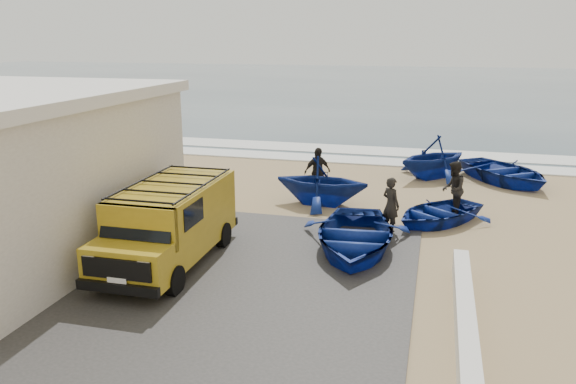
# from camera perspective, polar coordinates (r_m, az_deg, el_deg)

# --- Properties ---
(ground) EXTENTS (160.00, 160.00, 0.00)m
(ground) POSITION_cam_1_polar(r_m,az_deg,el_deg) (15.22, -2.21, -6.05)
(ground) COLOR tan
(slab) EXTENTS (12.00, 10.00, 0.05)m
(slab) POSITION_cam_1_polar(r_m,az_deg,el_deg) (14.22, -12.42, -7.92)
(slab) COLOR #3D3A38
(slab) RESTS_ON ground
(ocean) EXTENTS (180.00, 88.00, 0.01)m
(ocean) POSITION_cam_1_polar(r_m,az_deg,el_deg) (69.87, 11.62, 10.63)
(ocean) COLOR #385166
(ocean) RESTS_ON ground
(surf_line) EXTENTS (180.00, 1.60, 0.06)m
(surf_line) POSITION_cam_1_polar(r_m,az_deg,el_deg) (26.46, 5.44, 3.31)
(surf_line) COLOR white
(surf_line) RESTS_ON ground
(surf_wash) EXTENTS (180.00, 2.20, 0.04)m
(surf_wash) POSITION_cam_1_polar(r_m,az_deg,el_deg) (28.88, 6.28, 4.30)
(surf_wash) COLOR white
(surf_wash) RESTS_ON ground
(parapet) EXTENTS (0.35, 6.00, 0.55)m
(parapet) POSITION_cam_1_polar(r_m,az_deg,el_deg) (11.82, 17.51, -12.01)
(parapet) COLOR silver
(parapet) RESTS_ON ground
(van) EXTENTS (2.02, 4.89, 2.09)m
(van) POSITION_cam_1_polar(r_m,az_deg,el_deg) (14.40, -11.90, -2.91)
(van) COLOR #AF8F1A
(van) RESTS_ON ground
(boat_near_left) EXTENTS (3.48, 4.61, 0.90)m
(boat_near_left) POSITION_cam_1_polar(r_m,az_deg,el_deg) (15.17, 6.72, -4.40)
(boat_near_left) COLOR navy
(boat_near_left) RESTS_ON ground
(boat_near_right) EXTENTS (3.94, 4.09, 0.69)m
(boat_near_right) POSITION_cam_1_polar(r_m,az_deg,el_deg) (17.95, 14.92, -2.02)
(boat_near_right) COLOR navy
(boat_near_right) RESTS_ON ground
(boat_mid_left) EXTENTS (3.36, 2.95, 1.68)m
(boat_mid_left) POSITION_cam_1_polar(r_m,az_deg,el_deg) (19.18, 3.43, 1.14)
(boat_mid_left) COLOR navy
(boat_mid_left) RESTS_ON ground
(boat_far_left) EXTENTS (4.38, 4.39, 1.75)m
(boat_far_left) POSITION_cam_1_polar(r_m,az_deg,el_deg) (23.55, 14.53, 3.47)
(boat_far_left) COLOR navy
(boat_far_left) RESTS_ON ground
(boat_far_right) EXTENTS (5.02, 5.32, 0.90)m
(boat_far_right) POSITION_cam_1_polar(r_m,az_deg,el_deg) (23.74, 21.12, 1.95)
(boat_far_right) COLOR navy
(boat_far_right) RESTS_ON ground
(fisherman_front) EXTENTS (0.72, 0.69, 1.66)m
(fisherman_front) POSITION_cam_1_polar(r_m,az_deg,el_deg) (16.72, 10.40, -1.29)
(fisherman_front) COLOR black
(fisherman_front) RESTS_ON ground
(fisherman_middle) EXTENTS (0.72, 0.90, 1.78)m
(fisherman_middle) POSITION_cam_1_polar(r_m,az_deg,el_deg) (18.70, 16.44, 0.31)
(fisherman_middle) COLOR black
(fisherman_middle) RESTS_ON ground
(fisherman_back) EXTENTS (1.07, 1.00, 1.78)m
(fisherman_back) POSITION_cam_1_polar(r_m,az_deg,el_deg) (20.23, 3.00, 2.05)
(fisherman_back) COLOR black
(fisherman_back) RESTS_ON ground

